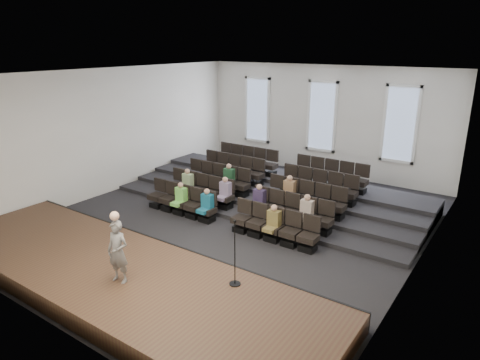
% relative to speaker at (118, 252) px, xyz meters
% --- Properties ---
extents(ground, '(14.00, 14.00, 0.00)m').
position_rel_speaker_xyz_m(ground, '(-0.56, 5.45, -1.27)').
color(ground, black).
rests_on(ground, ground).
extents(ceiling, '(12.00, 14.00, 0.02)m').
position_rel_speaker_xyz_m(ceiling, '(-0.56, 5.45, 3.74)').
color(ceiling, white).
rests_on(ceiling, ground).
extents(wall_back, '(12.00, 0.04, 5.00)m').
position_rel_speaker_xyz_m(wall_back, '(-0.56, 12.47, 1.23)').
color(wall_back, silver).
rests_on(wall_back, ground).
extents(wall_front, '(12.00, 0.04, 5.00)m').
position_rel_speaker_xyz_m(wall_front, '(-0.56, -1.57, 1.23)').
color(wall_front, silver).
rests_on(wall_front, ground).
extents(wall_left, '(0.04, 14.00, 5.00)m').
position_rel_speaker_xyz_m(wall_left, '(-6.58, 5.45, 1.23)').
color(wall_left, silver).
rests_on(wall_left, ground).
extents(wall_right, '(0.04, 14.00, 5.00)m').
position_rel_speaker_xyz_m(wall_right, '(5.46, 5.45, 1.23)').
color(wall_right, silver).
rests_on(wall_right, ground).
extents(stage, '(11.80, 3.60, 0.50)m').
position_rel_speaker_xyz_m(stage, '(-0.56, 0.35, -1.02)').
color(stage, '#3F2D1B').
rests_on(stage, ground).
extents(stage_lip, '(11.80, 0.06, 0.52)m').
position_rel_speaker_xyz_m(stage_lip, '(-0.56, 2.12, -1.02)').
color(stage_lip, black).
rests_on(stage_lip, ground).
extents(risers, '(11.80, 4.80, 0.60)m').
position_rel_speaker_xyz_m(risers, '(-0.56, 8.62, -1.07)').
color(risers, black).
rests_on(risers, ground).
extents(seating_rows, '(6.80, 4.70, 1.67)m').
position_rel_speaker_xyz_m(seating_rows, '(-0.56, 6.99, -0.59)').
color(seating_rows, black).
rests_on(seating_rows, ground).
extents(windows, '(8.44, 0.10, 3.24)m').
position_rel_speaker_xyz_m(windows, '(-0.56, 12.40, 1.43)').
color(windows, white).
rests_on(windows, wall_back).
extents(audience, '(5.45, 2.64, 1.10)m').
position_rel_speaker_xyz_m(audience, '(-0.64, 5.79, -0.45)').
color(audience, '#78D756').
rests_on(audience, seating_rows).
extents(speaker, '(0.61, 0.46, 1.54)m').
position_rel_speaker_xyz_m(speaker, '(0.00, 0.00, 0.00)').
color(speaker, '#62605D').
rests_on(speaker, stage).
extents(mic_stand, '(0.28, 0.28, 1.65)m').
position_rel_speaker_xyz_m(mic_stand, '(2.33, 1.43, -0.28)').
color(mic_stand, black).
rests_on(mic_stand, stage).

